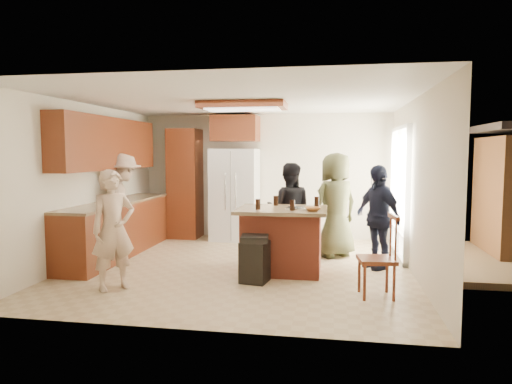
% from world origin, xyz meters
% --- Properties ---
extents(room_shell, '(8.00, 5.20, 5.00)m').
position_xyz_m(room_shell, '(4.37, 1.64, 0.87)').
color(room_shell, tan).
rests_on(room_shell, ground).
extents(person_front_left, '(0.67, 0.68, 1.52)m').
position_xyz_m(person_front_left, '(-1.35, -1.38, 0.76)').
color(person_front_left, tan).
rests_on(person_front_left, ground).
extents(person_behind_left, '(0.78, 0.51, 1.56)m').
position_xyz_m(person_behind_left, '(0.65, 0.84, 0.78)').
color(person_behind_left, black).
rests_on(person_behind_left, ground).
extents(person_behind_right, '(1.01, 0.95, 1.73)m').
position_xyz_m(person_behind_right, '(1.41, 0.94, 0.87)').
color(person_behind_right, '#3D3F24').
rests_on(person_behind_right, ground).
extents(person_side_right, '(0.90, 1.01, 1.55)m').
position_xyz_m(person_side_right, '(2.02, 0.28, 0.78)').
color(person_side_right, '#181C30').
rests_on(person_side_right, ground).
extents(person_counter, '(0.85, 1.22, 1.72)m').
position_xyz_m(person_counter, '(-2.17, 0.55, 0.86)').
color(person_counter, tan).
rests_on(person_counter, ground).
extents(left_cabinetry, '(0.64, 3.00, 2.30)m').
position_xyz_m(left_cabinetry, '(-2.24, 0.40, 0.96)').
color(left_cabinetry, maroon).
rests_on(left_cabinetry, ground).
extents(back_wall_units, '(1.80, 0.60, 2.45)m').
position_xyz_m(back_wall_units, '(-1.33, 2.20, 1.38)').
color(back_wall_units, maroon).
rests_on(back_wall_units, ground).
extents(refrigerator, '(0.90, 0.76, 1.80)m').
position_xyz_m(refrigerator, '(-0.55, 2.12, 0.90)').
color(refrigerator, white).
rests_on(refrigerator, ground).
extents(kitchen_island, '(1.28, 1.03, 0.93)m').
position_xyz_m(kitchen_island, '(0.64, -0.16, 0.47)').
color(kitchen_island, '#A43F2A').
rests_on(kitchen_island, ground).
extents(island_items, '(0.94, 0.73, 0.15)m').
position_xyz_m(island_items, '(0.88, -0.24, 0.97)').
color(island_items, silver).
rests_on(island_items, kitchen_island).
extents(trash_bin, '(0.40, 0.40, 0.63)m').
position_xyz_m(trash_bin, '(0.34, -0.77, 0.32)').
color(trash_bin, black).
rests_on(trash_bin, ground).
extents(spindle_chair, '(0.47, 0.47, 0.99)m').
position_xyz_m(spindle_chair, '(1.91, -1.13, 0.45)').
color(spindle_chair, maroon).
rests_on(spindle_chair, ground).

